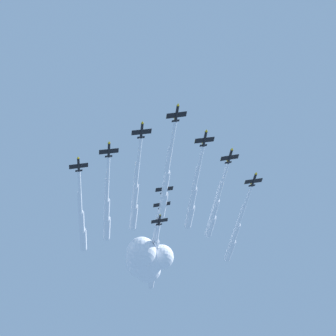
# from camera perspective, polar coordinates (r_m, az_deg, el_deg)

# --- Properties ---
(jet_lead) EXTENTS (74.90, 10.81, 4.35)m
(jet_lead) POSITION_cam_1_polar(r_m,az_deg,el_deg) (241.69, -0.28, -1.90)
(jet_lead) COLOR black
(jet_port_inner) EXTENTS (68.77, 9.45, 4.23)m
(jet_port_inner) POSITION_cam_1_polar(r_m,az_deg,el_deg) (248.46, 2.67, -3.44)
(jet_port_inner) COLOR black
(jet_starboard_inner) EXTENTS (75.85, 11.25, 4.26)m
(jet_starboard_inner) POSITION_cam_1_polar(r_m,az_deg,el_deg) (251.24, -3.61, -3.32)
(jet_starboard_inner) COLOR black
(jet_port_mid) EXTENTS (66.51, 10.30, 4.35)m
(jet_port_mid) POSITION_cam_1_polar(r_m,az_deg,el_deg) (259.76, 5.06, -4.62)
(jet_port_mid) COLOR black
(jet_starboard_mid) EXTENTS (73.15, 10.95, 4.23)m
(jet_starboard_mid) POSITION_cam_1_polar(r_m,az_deg,el_deg) (258.52, -6.65, -4.70)
(jet_starboard_mid) COLOR black
(jet_port_outer) EXTENTS (73.47, 10.45, 4.23)m
(jet_port_outer) POSITION_cam_1_polar(r_m,az_deg,el_deg) (273.96, 7.26, -7.21)
(jet_port_outer) COLOR black
(jet_starboard_outer) EXTENTS (74.10, 9.89, 4.26)m
(jet_starboard_outer) POSITION_cam_1_polar(r_m,az_deg,el_deg) (269.67, -9.33, -5.93)
(jet_starboard_outer) COLOR black
(jet_trail_port) EXTENTS (67.02, 11.13, 4.22)m
(jet_trail_port) POSITION_cam_1_polar(r_m,az_deg,el_deg) (275.37, -1.32, -7.39)
(jet_trail_port) COLOR black
(jet_trail_starboard) EXTENTS (68.89, 9.41, 4.26)m
(jet_trail_starboard) POSITION_cam_1_polar(r_m,az_deg,el_deg) (286.29, -1.32, -8.85)
(jet_trail_starboard) COLOR black
(jet_tail_end) EXTENTS (73.85, 10.04, 4.25)m
(jet_tail_end) POSITION_cam_1_polar(r_m,az_deg,el_deg) (298.39, -1.62, -10.59)
(jet_tail_end) COLOR black
(cloud_puff) EXTENTS (34.86, 26.39, 22.30)m
(cloud_puff) POSITION_cam_1_polar(r_m,az_deg,el_deg) (289.04, -2.39, -9.78)
(cloud_puff) COLOR white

